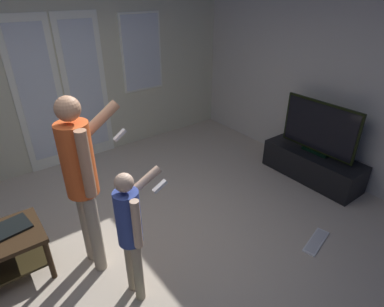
{
  "coord_description": "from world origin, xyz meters",
  "views": [
    {
      "loc": [
        -0.95,
        -2.17,
        2.4
      ],
      "look_at": [
        0.75,
        0.09,
        0.88
      ],
      "focal_mm": 29.59,
      "sensor_mm": 36.0,
      "label": 1
    }
  ],
  "objects_px": {
    "tv_stand": "(312,165)",
    "flat_screen_tv": "(320,128)",
    "loose_keyboard": "(316,241)",
    "laptop_closed": "(9,228)",
    "person_adult": "(82,173)",
    "person_child": "(131,227)"
  },
  "relations": [
    {
      "from": "loose_keyboard",
      "to": "laptop_closed",
      "type": "bearing_deg",
      "value": 149.47
    },
    {
      "from": "flat_screen_tv",
      "to": "person_adult",
      "type": "relative_size",
      "value": 0.62
    },
    {
      "from": "loose_keyboard",
      "to": "person_child",
      "type": "bearing_deg",
      "value": 161.71
    },
    {
      "from": "tv_stand",
      "to": "person_adult",
      "type": "bearing_deg",
      "value": 173.67
    },
    {
      "from": "tv_stand",
      "to": "person_child",
      "type": "relative_size",
      "value": 1.09
    },
    {
      "from": "loose_keyboard",
      "to": "laptop_closed",
      "type": "xyz_separation_m",
      "value": [
        -2.55,
        1.51,
        0.47
      ]
    },
    {
      "from": "flat_screen_tv",
      "to": "tv_stand",
      "type": "bearing_deg",
      "value": -65.1
    },
    {
      "from": "tv_stand",
      "to": "person_child",
      "type": "height_order",
      "value": "person_child"
    },
    {
      "from": "flat_screen_tv",
      "to": "laptop_closed",
      "type": "bearing_deg",
      "value": 169.08
    },
    {
      "from": "flat_screen_tv",
      "to": "loose_keyboard",
      "type": "distance_m",
      "value": 1.52
    },
    {
      "from": "tv_stand",
      "to": "person_adult",
      "type": "relative_size",
      "value": 0.79
    },
    {
      "from": "tv_stand",
      "to": "flat_screen_tv",
      "type": "relative_size",
      "value": 1.28
    },
    {
      "from": "flat_screen_tv",
      "to": "person_child",
      "type": "distance_m",
      "value": 2.84
    },
    {
      "from": "tv_stand",
      "to": "flat_screen_tv",
      "type": "height_order",
      "value": "flat_screen_tv"
    },
    {
      "from": "person_adult",
      "to": "laptop_closed",
      "type": "bearing_deg",
      "value": 149.4
    },
    {
      "from": "flat_screen_tv",
      "to": "loose_keyboard",
      "type": "bearing_deg",
      "value": -142.22
    },
    {
      "from": "person_adult",
      "to": "tv_stand",
      "type": "bearing_deg",
      "value": -6.33
    },
    {
      "from": "person_adult",
      "to": "laptop_closed",
      "type": "distance_m",
      "value": 0.89
    },
    {
      "from": "tv_stand",
      "to": "loose_keyboard",
      "type": "relative_size",
      "value": 2.91
    },
    {
      "from": "flat_screen_tv",
      "to": "laptop_closed",
      "type": "height_order",
      "value": "flat_screen_tv"
    },
    {
      "from": "person_adult",
      "to": "laptop_closed",
      "type": "xyz_separation_m",
      "value": [
        -0.62,
        0.37,
        -0.53
      ]
    },
    {
      "from": "person_adult",
      "to": "person_child",
      "type": "distance_m",
      "value": 0.63
    }
  ]
}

